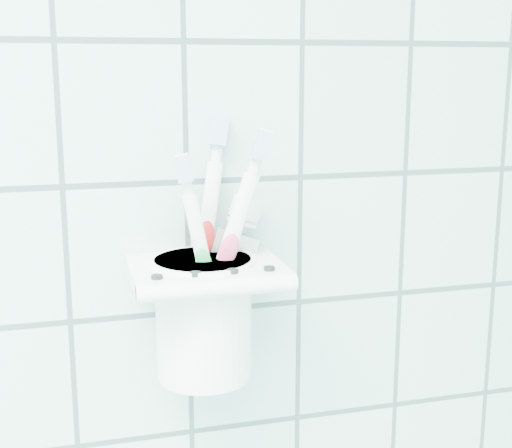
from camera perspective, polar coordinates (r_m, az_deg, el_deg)
holder_bracket at (r=0.60m, az=-4.03°, el=-3.93°), size 0.13×0.10×0.04m
cup at (r=0.62m, az=-4.22°, el=-7.13°), size 0.09×0.09×0.11m
toothbrush_pink at (r=0.61m, az=-2.52°, el=-2.87°), size 0.04×0.02×0.19m
toothbrush_blue at (r=0.61m, az=-5.60°, el=-1.53°), size 0.05×0.05×0.22m
toothbrush_orange at (r=0.60m, az=-5.48°, el=-1.74°), size 0.07×0.03×0.21m
toothpaste_tube at (r=0.63m, az=-4.65°, el=-3.23°), size 0.07×0.04×0.16m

